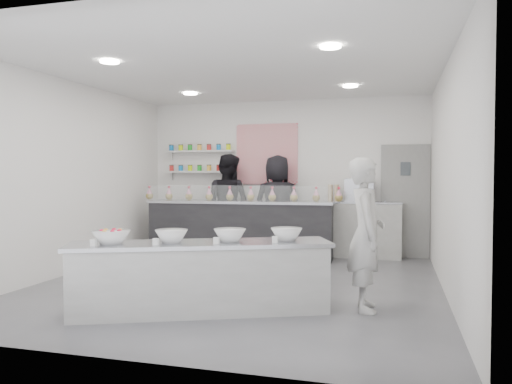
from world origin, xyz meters
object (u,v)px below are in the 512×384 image
staff_left (227,204)px  staff_right (277,205)px  espresso_ledge (363,230)px  prep_counter (201,277)px  back_bar (240,229)px  espresso_machine (359,191)px  woman_prep (366,234)px

staff_left → staff_right: staff_left is taller
espresso_ledge → staff_right: (-1.59, -0.18, 0.44)m
prep_counter → back_bar: size_ratio=0.85×
prep_counter → espresso_machine: bearing=47.8°
espresso_ledge → staff_left: (-2.60, -0.18, 0.45)m
espresso_ledge → staff_left: 2.64m
espresso_ledge → woman_prep: (0.25, -3.66, 0.35)m
back_bar → espresso_ledge: size_ratio=2.44×
prep_counter → staff_left: (-1.08, 4.08, 0.57)m
prep_counter → espresso_ledge: 4.52m
back_bar → prep_counter: bearing=-83.0°
prep_counter → staff_right: bearing=67.6°
staff_right → prep_counter: bearing=71.6°
espresso_ledge → espresso_machine: bearing=180.0°
espresso_machine → woman_prep: bearing=-84.9°
back_bar → espresso_ledge: 2.28m
staff_right → espresso_ledge: bearing=167.1°
espresso_ledge → espresso_machine: espresso_machine is taller
prep_counter → woman_prep: (1.77, 0.60, 0.47)m
espresso_ledge → staff_right: 1.66m
back_bar → woman_prep: size_ratio=1.97×
back_bar → staff_right: staff_right is taller
espresso_machine → staff_left: staff_left is taller
staff_left → back_bar: bearing=143.5°
espresso_machine → staff_right: (-1.52, -0.18, -0.29)m
woman_prep → staff_left: size_ratio=0.90×
espresso_ledge → back_bar: bearing=-163.4°
espresso_ledge → staff_left: size_ratio=0.72×
back_bar → woman_prep: (2.44, -3.01, 0.34)m
prep_counter → back_bar: back_bar is taller
prep_counter → staff_left: bearing=81.4°
staff_left → staff_right: (1.01, 0.00, -0.01)m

